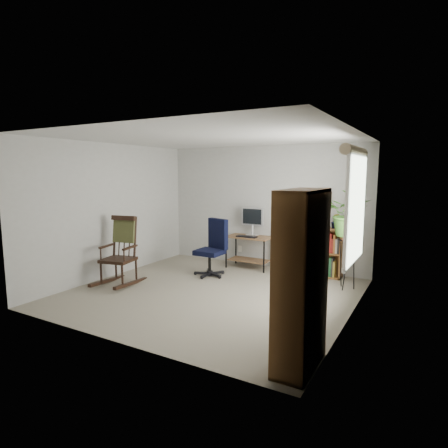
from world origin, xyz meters
The scene contains 18 objects.
floor centered at (0.00, 0.00, 0.00)m, with size 4.20×4.00×0.00m, color gray.
ceiling centered at (0.00, 0.00, 2.40)m, with size 4.20×4.00×0.00m, color silver.
wall_back centered at (0.00, 2.00, 1.20)m, with size 4.20×0.00×2.40m, color #B1B1AD.
wall_front centered at (0.00, -2.00, 1.20)m, with size 4.20×0.00×2.40m, color #B1B1AD.
wall_left centered at (-2.10, 0.00, 1.20)m, with size 0.00×4.00×2.40m, color #B1B1AD.
wall_right centered at (2.10, 0.00, 1.20)m, with size 0.00×4.00×2.40m, color #B1B1AD.
window centered at (2.06, 0.30, 1.40)m, with size 0.12×1.20×1.50m, color white, non-canonical shape.
desk centered at (-0.16, 1.70, 0.32)m, with size 0.89×0.49×0.64m, color brown, non-canonical shape.
monitor centered at (-0.16, 1.84, 0.92)m, with size 0.46×0.16×0.56m, color silver, non-canonical shape.
keyboard centered at (-0.16, 1.58, 0.65)m, with size 0.40×0.15×0.03m, color black.
office_chair centered at (-0.54, 0.82, 0.53)m, with size 0.58×0.58×1.06m, color black, non-canonical shape.
rocking_chair centered at (-1.60, -0.39, 0.59)m, with size 0.61×1.01×1.17m, color black, non-canonical shape.
low_bookshelf centered at (1.18, 1.82, 0.45)m, with size 0.85×0.28×0.90m, color brown, non-canonical shape.
tall_bookshelf centered at (1.92, -1.50, 0.87)m, with size 0.33×0.76×1.74m, color brown, non-canonical shape.
plant_stand centered at (1.80, 1.27, 0.47)m, with size 0.26×0.26×0.94m, color black, non-canonical shape.
spider_plant centered at (1.80, 1.27, 1.60)m, with size 1.69×1.88×1.46m, color #386824.
potted_plant_small centered at (1.46, 1.83, 0.95)m, with size 0.13×0.24×0.11m, color #386824.
framed_picture centered at (1.18, 1.97, 1.38)m, with size 0.32×0.04×0.32m, color black, non-canonical shape.
Camera 1 is at (2.98, -4.86, 1.89)m, focal length 30.00 mm.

